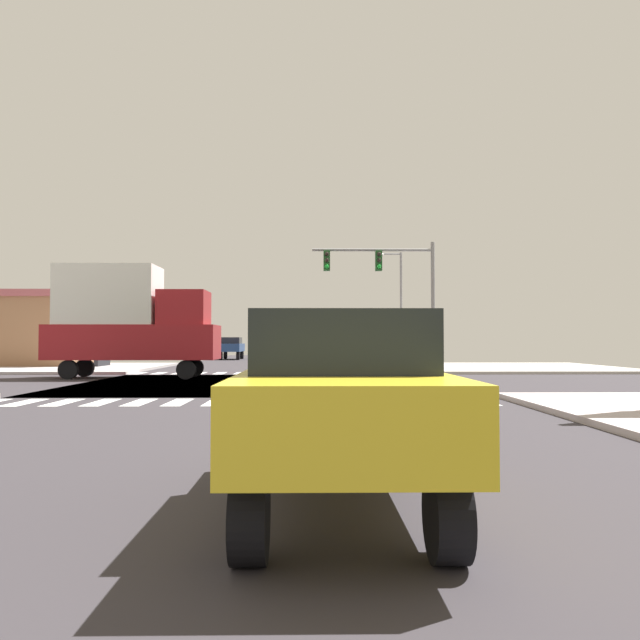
% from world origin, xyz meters
% --- Properties ---
extents(ground, '(90.00, 90.00, 0.05)m').
position_xyz_m(ground, '(0.00, 0.00, -0.03)').
color(ground, '#332F34').
extents(sidewalk_corner_ne, '(12.00, 12.00, 0.14)m').
position_xyz_m(sidewalk_corner_ne, '(13.00, 12.00, 0.07)').
color(sidewalk_corner_ne, '#B2ADA3').
rests_on(sidewalk_corner_ne, ground).
extents(sidewalk_corner_nw, '(12.00, 12.00, 0.14)m').
position_xyz_m(sidewalk_corner_nw, '(-13.00, 12.00, 0.07)').
color(sidewalk_corner_nw, '#ADA7A6').
rests_on(sidewalk_corner_nw, ground).
extents(crosswalk_near, '(13.50, 2.00, 0.01)m').
position_xyz_m(crosswalk_near, '(-0.25, -7.30, 0.00)').
color(crosswalk_near, white).
rests_on(crosswalk_near, ground).
extents(crosswalk_far, '(13.50, 2.00, 0.01)m').
position_xyz_m(crosswalk_far, '(-0.25, 7.30, 0.00)').
color(crosswalk_far, white).
rests_on(crosswalk_far, ground).
extents(traffic_signal_mast, '(6.16, 0.55, 6.56)m').
position_xyz_m(traffic_signal_mast, '(5.52, 7.52, 4.83)').
color(traffic_signal_mast, gray).
rests_on(traffic_signal_mast, ground).
extents(street_lamp, '(1.78, 0.32, 7.44)m').
position_xyz_m(street_lamp, '(7.45, 17.54, 4.49)').
color(street_lamp, gray).
rests_on(street_lamp, ground).
extents(sedan_farside_2, '(1.80, 4.30, 1.88)m').
position_xyz_m(sedan_farside_2, '(2.00, -17.80, 1.12)').
color(sedan_farside_2, black).
rests_on(sedan_farside_2, ground).
extents(sedan_crossing_3, '(1.80, 4.30, 1.88)m').
position_xyz_m(sedan_crossing_3, '(-5.00, 29.87, 1.12)').
color(sedan_crossing_3, black).
rests_on(sedan_crossing_3, ground).
extents(box_truck_queued_1, '(7.20, 2.40, 4.85)m').
position_xyz_m(box_truck_queued_1, '(-6.15, 3.50, 2.56)').
color(box_truck_queued_1, black).
rests_on(box_truck_queued_1, ground).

